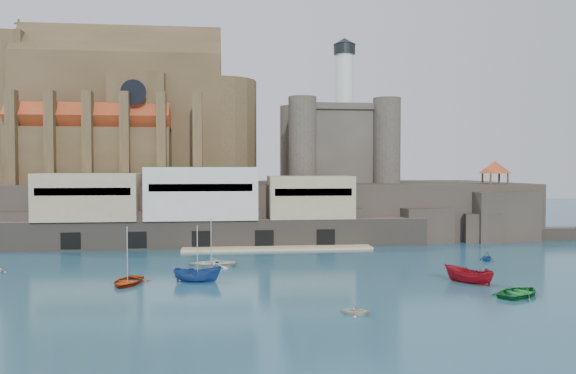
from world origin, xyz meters
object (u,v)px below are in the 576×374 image
at_px(church, 132,120).
at_px(castle_keep, 337,141).
at_px(boat_0, 128,284).
at_px(boat_2, 198,282).
at_px(pavilion, 495,169).
at_px(boat_1, 355,314).

relative_size(church, castle_keep, 1.60).
distance_m(boat_0, boat_2, 7.67).
xyz_separation_m(castle_keep, boat_2, (-25.42, -47.24, -18.31)).
distance_m(church, boat_2, 54.90).
height_order(church, castle_keep, church).
height_order(castle_keep, boat_0, castle_keep).
bearing_deg(church, castle_keep, -1.11).
bearing_deg(boat_0, church, 110.22).
height_order(church, boat_0, church).
bearing_deg(pavilion, boat_2, -147.94).
distance_m(castle_keep, boat_1, 66.58).
bearing_deg(boat_1, boat_2, 64.06).
height_order(church, pavilion, church).
bearing_deg(pavilion, boat_0, -151.09).
relative_size(castle_keep, pavilion, 4.58).
height_order(pavilion, boat_2, pavilion).
xyz_separation_m(pavilion, boat_0, (-59.00, -32.59, -12.73)).
xyz_separation_m(church, boat_2, (14.78, -48.01, -22.13)).
distance_m(church, boat_0, 53.73).
xyz_separation_m(church, castle_keep, (40.21, -0.78, -3.81)).
bearing_deg(castle_keep, church, 178.89).
distance_m(pavilion, boat_0, 68.60).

